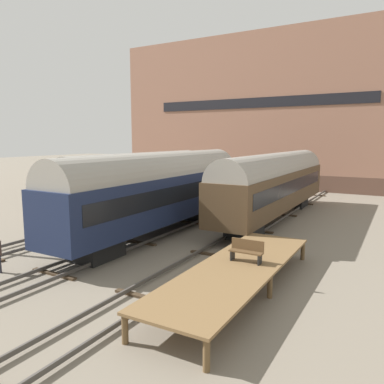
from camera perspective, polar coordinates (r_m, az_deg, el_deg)
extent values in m
plane|color=slate|center=(20.09, -13.66, -9.57)|extent=(200.00, 200.00, 0.00)
cube|color=#4C4742|center=(24.16, -23.58, -6.58)|extent=(0.08, 60.00, 0.16)
cube|color=#4C4742|center=(23.05, -21.42, -7.14)|extent=(0.08, 60.00, 0.16)
cube|color=#3D2D1E|center=(25.51, -17.18, -5.80)|extent=(2.60, 0.24, 0.10)
cube|color=#3D2D1E|center=(29.81, -8.76, -3.54)|extent=(2.60, 0.24, 0.10)
cube|color=#3D2D1E|center=(34.63, -2.59, -1.83)|extent=(2.60, 0.24, 0.10)
cube|color=#3D2D1E|center=(39.76, 2.02, -0.53)|extent=(2.60, 0.24, 0.10)
cube|color=#3D2D1E|center=(45.12, 5.55, 0.47)|extent=(2.60, 0.24, 0.10)
cube|color=#4C4742|center=(20.52, -15.16, -8.72)|extent=(0.08, 60.00, 0.16)
cube|color=#4C4742|center=(19.57, -12.13, -9.44)|extent=(0.08, 60.00, 0.16)
cube|color=#3D2D1E|center=(18.14, -20.30, -11.64)|extent=(2.60, 0.24, 0.10)
cube|color=#3D2D1E|center=(22.25, -8.33, -7.55)|extent=(2.60, 0.24, 0.10)
cube|color=#3D2D1E|center=(27.08, -0.49, -4.63)|extent=(2.60, 0.24, 0.10)
cube|color=#3D2D1E|center=(32.30, 4.86, -2.57)|extent=(2.60, 0.24, 0.10)
cube|color=#3D2D1E|center=(37.76, 8.68, -1.08)|extent=(2.60, 0.24, 0.10)
cube|color=#3D2D1E|center=(43.36, 11.53, 0.03)|extent=(2.60, 0.24, 0.10)
cube|color=#4C4742|center=(17.53, -3.36, -11.37)|extent=(0.08, 60.00, 0.16)
cube|color=#4C4742|center=(16.84, 0.84, -12.19)|extent=(0.08, 60.00, 0.16)
cube|color=#3D2D1E|center=(14.91, -7.46, -15.57)|extent=(2.60, 0.24, 0.10)
cube|color=#3D2D1E|center=(19.71, 3.24, -9.54)|extent=(2.60, 0.24, 0.10)
cube|color=#3D2D1E|center=(25.04, 9.39, -5.80)|extent=(2.60, 0.24, 0.10)
cube|color=#3D2D1E|center=(30.61, 13.30, -3.36)|extent=(2.60, 0.24, 0.10)
cube|color=#3D2D1E|center=(36.32, 15.98, -1.67)|extent=(2.60, 0.24, 0.10)
cube|color=#3D2D1E|center=(42.11, 17.93, -0.44)|extent=(2.60, 0.24, 0.10)
cube|color=black|center=(28.60, 1.41, -3.02)|extent=(1.80, 2.40, 1.00)
cube|color=black|center=(19.75, -14.28, -8.38)|extent=(1.80, 2.40, 1.00)
cube|color=#192342|center=(23.57, -5.01, -0.79)|extent=(2.96, 17.19, 2.78)
cube|color=black|center=(23.52, -5.02, 0.02)|extent=(3.00, 15.81, 1.00)
cylinder|color=gray|center=(23.40, -5.06, 2.58)|extent=(2.82, 16.84, 2.82)
cube|color=black|center=(34.37, -2.79, -1.14)|extent=(1.80, 2.40, 1.00)
cube|color=black|center=(26.54, -14.60, -4.17)|extent=(1.80, 2.40, 1.00)
cube|color=slate|center=(30.01, -7.99, 0.91)|extent=(2.83, 15.57, 2.60)
cube|color=black|center=(29.98, -8.00, 1.50)|extent=(2.87, 14.33, 0.94)
cylinder|color=gray|center=(29.88, -8.04, 3.39)|extent=(2.69, 15.26, 2.69)
cube|color=black|center=(34.75, 15.40, -1.33)|extent=(1.80, 2.40, 1.00)
cube|color=black|center=(23.40, 7.99, -5.62)|extent=(1.80, 2.40, 1.00)
cube|color=#4C3823|center=(28.71, 12.54, 0.49)|extent=(2.87, 18.65, 2.62)
cube|color=black|center=(28.67, 12.55, 1.11)|extent=(2.91, 17.15, 0.94)
cylinder|color=gray|center=(28.57, 12.62, 3.10)|extent=(2.73, 18.27, 2.73)
cube|color=brown|center=(15.23, 6.88, -11.39)|extent=(3.02, 10.79, 0.10)
cylinder|color=brown|center=(11.93, -10.18, -19.86)|extent=(0.20, 0.20, 0.91)
cylinder|color=brown|center=(10.61, 2.22, -23.58)|extent=(0.20, 0.20, 0.91)
cylinder|color=brown|center=(20.51, 9.06, -7.75)|extent=(0.20, 0.20, 0.91)
cylinder|color=brown|center=(19.77, 16.52, -8.60)|extent=(0.20, 0.20, 0.91)
cylinder|color=brown|center=(15.94, 2.24, -12.35)|extent=(0.20, 0.20, 0.91)
cylinder|color=brown|center=(14.97, 11.78, -13.91)|extent=(0.20, 0.20, 0.91)
cube|color=brown|center=(15.66, 8.23, -9.01)|extent=(1.40, 0.40, 0.06)
cube|color=brown|center=(15.74, 8.47, -7.96)|extent=(1.40, 0.06, 0.45)
cube|color=black|center=(15.94, 6.19, -9.53)|extent=(0.06, 0.40, 0.40)
cube|color=black|center=(15.53, 10.28, -10.09)|extent=(0.06, 0.40, 0.40)
cylinder|color=#282833|center=(19.28, -27.22, -9.78)|extent=(0.12, 0.12, 0.80)
cube|color=brown|center=(52.56, 11.77, 2.39)|extent=(38.29, 11.86, 1.88)
cube|color=#936651|center=(52.49, 12.07, 12.63)|extent=(38.29, 11.86, 16.89)
cube|color=black|center=(46.85, 9.79, 13.26)|extent=(26.80, 0.10, 1.20)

